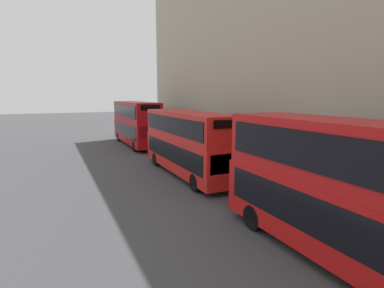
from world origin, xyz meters
name	(u,v)px	position (x,y,z in m)	size (l,w,h in m)	color
bus_leading	(372,195)	(1.60, 6.75, 2.49)	(2.59, 11.03, 4.52)	red
bus_second_in_queue	(188,140)	(1.60, 19.34, 2.32)	(2.59, 10.03, 4.20)	red
bus_third_in_queue	(136,122)	(1.60, 32.72, 2.52)	(2.59, 10.50, 4.58)	#A80F14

